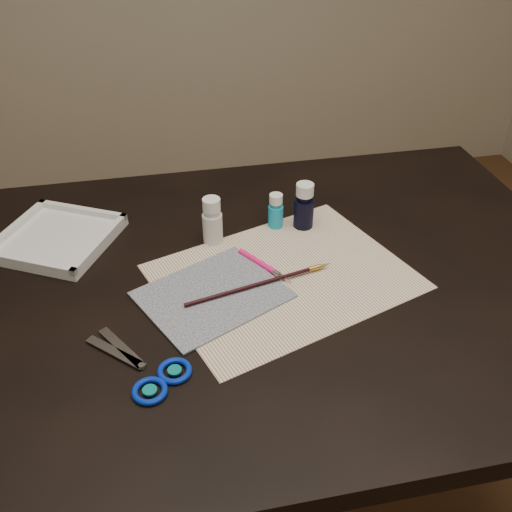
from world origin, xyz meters
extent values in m
cube|color=#422614|center=(0.00, 0.00, -0.01)|extent=(3.50, 3.50, 0.02)
cube|color=black|center=(0.00, 0.00, 0.38)|extent=(1.30, 0.90, 0.75)
cube|color=white|center=(0.05, -0.01, 0.75)|extent=(0.53, 0.47, 0.00)
cube|color=black|center=(-0.09, -0.04, 0.75)|extent=(0.30, 0.28, 0.00)
cylinder|color=silver|center=(-0.06, 0.14, 0.80)|extent=(0.05, 0.05, 0.10)
cylinder|color=#179BCA|center=(0.08, 0.16, 0.79)|extent=(0.04, 0.04, 0.08)
cylinder|color=black|center=(0.13, 0.15, 0.80)|extent=(0.04, 0.04, 0.10)
cube|color=silver|center=(-0.37, 0.19, 0.76)|extent=(0.28, 0.28, 0.03)
camera|label=1|loc=(-0.17, -0.82, 1.41)|focal=40.00mm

